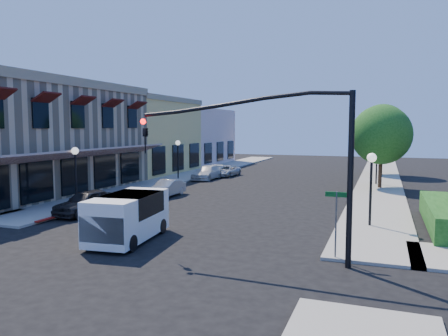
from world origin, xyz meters
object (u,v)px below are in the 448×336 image
(street_name_sign, at_px, (336,214))
(street_tree_a, at_px, (381,135))
(signal_mast_arm, at_px, (288,147))
(parked_car_c, at_px, (207,173))
(parked_car_b, at_px, (167,188))
(lamppost_left_far, at_px, (178,150))
(lamppost_right_far, at_px, (377,152))
(parked_car_d, at_px, (226,171))
(lamppost_right_near, at_px, (371,171))
(street_tree_b, at_px, (382,129))
(parked_car_a, at_px, (87,202))
(lamppost_left_near, at_px, (75,161))
(white_van, at_px, (128,214))

(street_name_sign, bearing_deg, street_tree_a, 86.24)
(signal_mast_arm, distance_m, parked_car_c, 24.88)
(street_name_sign, distance_m, parked_car_b, 16.50)
(street_tree_a, distance_m, parked_car_b, 16.81)
(lamppost_left_far, bearing_deg, street_tree_a, 0.00)
(lamppost_right_far, distance_m, parked_car_d, 14.10)
(parked_car_d, bearing_deg, lamppost_right_far, -3.26)
(parked_car_d, bearing_deg, lamppost_right_near, -47.57)
(street_tree_a, relative_size, parked_car_d, 1.72)
(lamppost_left_far, height_order, parked_car_b, lamppost_left_far)
(street_tree_a, height_order, parked_car_d, street_tree_a)
(lamppost_right_far, bearing_deg, lamppost_right_near, -90.00)
(lamppost_right_far, height_order, parked_car_c, lamppost_right_far)
(street_name_sign, xyz_separation_m, parked_car_c, (-13.58, 20.84, -1.08))
(lamppost_right_near, bearing_deg, street_tree_b, 89.28)
(street_tree_a, distance_m, street_tree_b, 10.01)
(lamppost_right_near, bearing_deg, parked_car_b, 159.58)
(lamppost_right_near, xyz_separation_m, parked_car_a, (-14.70, -2.00, -2.06))
(street_tree_a, distance_m, lamppost_left_near, 22.30)
(street_tree_b, bearing_deg, parked_car_c, -148.96)
(street_tree_a, bearing_deg, signal_mast_arm, -98.17)
(street_name_sign, distance_m, white_van, 8.52)
(lamppost_left_far, distance_m, lamppost_right_far, 17.12)
(white_van, relative_size, parked_car_c, 1.08)
(lamppost_right_far, bearing_deg, white_van, -113.30)
(signal_mast_arm, height_order, parked_car_c, signal_mast_arm)
(street_tree_a, distance_m, parked_car_d, 15.09)
(street_name_sign, bearing_deg, lamppost_left_far, 128.94)
(street_tree_a, height_order, street_name_sign, street_tree_a)
(street_name_sign, xyz_separation_m, parked_car_d, (-12.78, 23.80, -1.17))
(lamppost_right_near, bearing_deg, signal_mast_arm, -112.12)
(parked_car_a, bearing_deg, parked_car_d, 93.98)
(signal_mast_arm, bearing_deg, lamppost_right_near, 67.88)
(white_van, bearing_deg, signal_mast_arm, -3.82)
(lamppost_right_far, bearing_deg, street_tree_b, 87.85)
(lamppost_right_far, height_order, parked_car_d, lamppost_right_far)
(street_tree_b, distance_m, parked_car_b, 23.78)
(street_name_sign, height_order, lamppost_right_far, lamppost_right_far)
(street_name_sign, height_order, parked_car_a, street_name_sign)
(lamppost_right_near, bearing_deg, lamppost_left_near, 180.00)
(lamppost_left_near, distance_m, parked_car_b, 6.51)
(parked_car_d, bearing_deg, parked_car_b, -83.46)
(signal_mast_arm, height_order, lamppost_right_far, signal_mast_arm)
(signal_mast_arm, distance_m, parked_car_a, 13.31)
(lamppost_left_far, height_order, parked_car_c, lamppost_left_far)
(parked_car_c, bearing_deg, parked_car_a, -88.49)
(lamppost_left_near, relative_size, parked_car_c, 0.84)
(street_tree_b, distance_m, parked_car_a, 30.26)
(lamppost_left_near, height_order, parked_car_a, lamppost_left_near)
(parked_car_c, bearing_deg, lamppost_right_near, -43.99)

